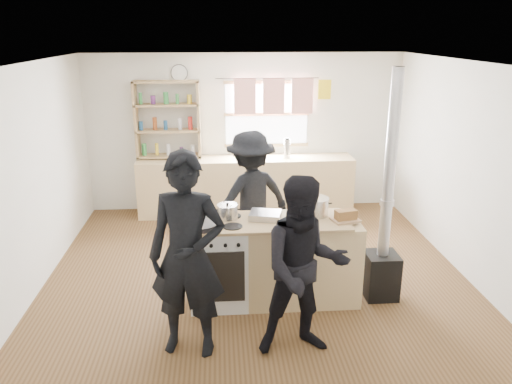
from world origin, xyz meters
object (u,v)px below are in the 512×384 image
bread_board (346,216)px  person_far (251,197)px  person_near_right (304,268)px  thermos (287,148)px  stockpot_stove (228,212)px  roast_tray (265,215)px  flue_heater (383,242)px  person_near_left (187,256)px  stockpot_counter (315,206)px  skillet_greens (201,226)px  cooking_island (274,260)px

bread_board → person_far: 1.46m
bread_board → person_near_right: size_ratio=0.19×
thermos → person_far: person_far is taller
stockpot_stove → person_far: 1.03m
roast_tray → flue_heater: bearing=-4.0°
bread_board → thermos: bearing=94.7°
person_near_left → person_near_right: bearing=5.8°
stockpot_stove → stockpot_counter: 0.94m
person_near_left → person_near_right: (1.03, -0.09, -0.11)m
thermos → person_far: size_ratio=0.18×
stockpot_stove → person_near_left: 0.99m
thermos → person_near_left: 3.86m
person_far → flue_heater: bearing=118.1°
skillet_greens → stockpot_stove: (0.27, 0.24, 0.05)m
flue_heater → thermos: bearing=103.7°
stockpot_counter → bread_board: size_ratio=0.92×
cooking_island → flue_heater: bearing=-1.3°
cooking_island → stockpot_stove: bearing=170.5°
flue_heater → person_near_left: 2.22m
thermos → flue_heater: size_ratio=0.12×
flue_heater → skillet_greens: bearing=-176.1°
bread_board → flue_heater: 0.56m
roast_tray → person_far: person_far is taller
stockpot_stove → person_far: (0.31, 0.97, -0.17)m
stockpot_stove → bread_board: 1.24m
thermos → stockpot_stove: thermos is taller
cooking_island → stockpot_stove: size_ratio=8.96×
stockpot_counter → person_far: size_ratio=0.18×
roast_tray → person_near_left: 1.18m
person_near_left → roast_tray: bearing=60.2°
stockpot_stove → flue_heater: (1.67, -0.11, -0.36)m
cooking_island → person_near_left: bearing=-136.1°
skillet_greens → person_far: (0.58, 1.21, -0.12)m
person_near_left → thermos: bearing=80.1°
skillet_greens → person_near_right: (0.92, -0.77, -0.12)m
cooking_island → stockpot_stove: (-0.49, 0.08, 0.54)m
skillet_greens → bread_board: (1.50, 0.09, 0.02)m
roast_tray → skillet_greens: bearing=-161.5°
cooking_island → stockpot_counter: stockpot_counter is taller
cooking_island → bread_board: bread_board is taller
person_far → roast_tray: bearing=71.5°
stockpot_counter → thermos: bearing=88.8°
stockpot_stove → flue_heater: bearing=-3.7°
person_near_left → person_far: person_near_left is taller
skillet_greens → roast_tray: bearing=18.5°
cooking_island → person_near_right: bearing=-80.1°
flue_heater → person_near_left: (-2.05, -0.81, 0.30)m
skillet_greens → person_far: bearing=64.5°
bread_board → person_near_left: bearing=-154.5°
cooking_island → roast_tray: 0.52m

